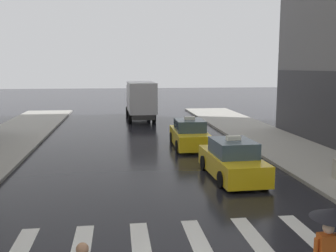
% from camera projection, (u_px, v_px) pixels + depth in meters
% --- Properties ---
extents(crosswalk_markings, '(11.30, 2.80, 0.01)m').
position_uv_depth(crosswalk_markings, '(170.00, 242.00, 10.41)').
color(crosswalk_markings, silver).
rests_on(crosswalk_markings, ground).
extents(taxi_lead, '(2.03, 4.59, 1.80)m').
position_uv_depth(taxi_lead, '(232.00, 161.00, 16.42)').
color(taxi_lead, yellow).
rests_on(taxi_lead, ground).
extents(taxi_second, '(2.00, 4.57, 1.80)m').
position_uv_depth(taxi_second, '(189.00, 135.00, 22.70)').
color(taxi_second, yellow).
rests_on(taxi_second, ground).
extents(box_truck, '(2.38, 7.58, 3.35)m').
position_uv_depth(box_truck, '(140.00, 99.00, 34.03)').
color(box_truck, '#2D2D2D').
rests_on(box_truck, ground).
extents(pedestrian_with_umbrella, '(0.96, 0.96, 1.94)m').
position_uv_depth(pedestrian_with_umbrella, '(332.00, 229.00, 7.57)').
color(pedestrian_with_umbrella, '#473D33').
rests_on(pedestrian_with_umbrella, ground).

